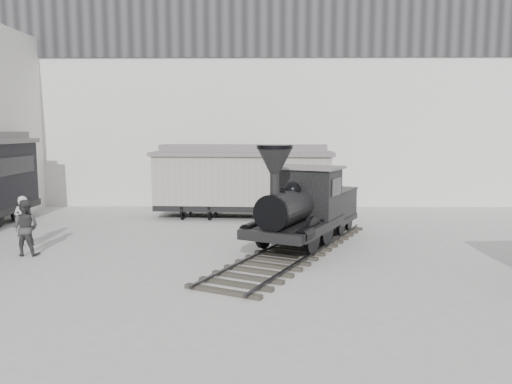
{
  "coord_description": "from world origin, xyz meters",
  "views": [
    {
      "loc": [
        0.93,
        -13.31,
        4.16
      ],
      "look_at": [
        0.72,
        4.12,
        2.0
      ],
      "focal_mm": 35.0,
      "sensor_mm": 36.0,
      "label": 1
    }
  ],
  "objects_px": {
    "boxcar": "(243,179)",
    "locomotive": "(303,211)",
    "visitor_b": "(25,228)",
    "visitor_a": "(24,221)"
  },
  "relations": [
    {
      "from": "boxcar",
      "to": "visitor_b",
      "type": "relative_size",
      "value": 4.61
    },
    {
      "from": "boxcar",
      "to": "visitor_b",
      "type": "distance_m",
      "value": 10.25
    },
    {
      "from": "boxcar",
      "to": "visitor_b",
      "type": "height_order",
      "value": "boxcar"
    },
    {
      "from": "locomotive",
      "to": "visitor_a",
      "type": "relative_size",
      "value": 5.48
    },
    {
      "from": "boxcar",
      "to": "locomotive",
      "type": "bearing_deg",
      "value": -65.54
    },
    {
      "from": "visitor_b",
      "to": "locomotive",
      "type": "bearing_deg",
      "value": -170.19
    },
    {
      "from": "visitor_a",
      "to": "visitor_b",
      "type": "relative_size",
      "value": 0.99
    },
    {
      "from": "visitor_a",
      "to": "locomotive",
      "type": "bearing_deg",
      "value": -177.06
    },
    {
      "from": "boxcar",
      "to": "visitor_a",
      "type": "bearing_deg",
      "value": -136.74
    },
    {
      "from": "boxcar",
      "to": "visitor_a",
      "type": "relative_size",
      "value": 4.68
    }
  ]
}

